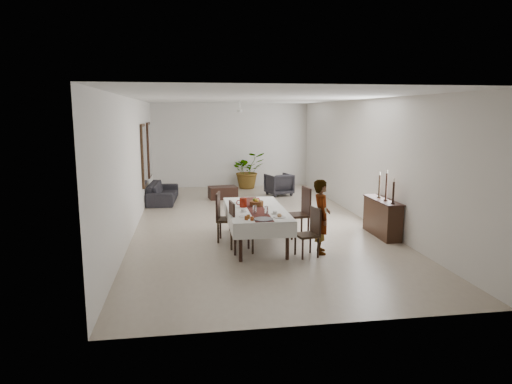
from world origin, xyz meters
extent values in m
cube|color=#AFA18B|center=(0.00, 0.00, 0.00)|extent=(6.00, 12.00, 0.00)
cube|color=silver|center=(0.00, 0.00, 3.20)|extent=(6.00, 12.00, 0.02)
cube|color=silver|center=(0.00, 6.00, 1.60)|extent=(6.00, 0.02, 3.20)
cube|color=silver|center=(0.00, -6.00, 1.60)|extent=(6.00, 0.02, 3.20)
cube|color=silver|center=(-3.00, 0.00, 1.60)|extent=(0.02, 12.00, 3.20)
cube|color=silver|center=(3.00, 0.00, 1.60)|extent=(0.02, 12.00, 3.20)
cube|color=black|center=(-0.24, -2.00, 0.76)|extent=(1.08, 2.52, 0.05)
cylinder|color=black|center=(-0.72, -3.18, 0.37)|extent=(0.07, 0.07, 0.73)
cylinder|color=black|center=(0.20, -3.19, 0.37)|extent=(0.07, 0.07, 0.73)
cylinder|color=black|center=(-0.69, -0.80, 0.37)|extent=(0.07, 0.07, 0.73)
cylinder|color=black|center=(0.23, -0.81, 0.37)|extent=(0.07, 0.07, 0.73)
cube|color=silver|center=(-0.24, -2.00, 0.79)|extent=(1.27, 2.71, 0.01)
cube|color=white|center=(-0.85, -1.99, 0.64)|extent=(0.05, 2.70, 0.31)
cube|color=silver|center=(0.37, -2.01, 0.64)|extent=(0.05, 2.70, 0.31)
cube|color=silver|center=(-0.26, -3.34, 0.64)|extent=(1.23, 0.03, 0.31)
cube|color=silver|center=(-0.22, -0.65, 0.64)|extent=(1.23, 0.03, 0.31)
cube|color=#541E18|center=(-0.24, -2.00, 0.80)|extent=(0.40, 2.62, 0.00)
cylinder|color=maroon|center=(-0.50, -1.84, 0.90)|extent=(0.16, 0.16, 0.21)
torus|color=maroon|center=(-0.59, -1.84, 0.90)|extent=(0.13, 0.02, 0.13)
cylinder|color=white|center=(-0.13, -2.68, 0.88)|extent=(0.07, 0.07, 0.18)
cylinder|color=silver|center=(-0.36, -2.57, 0.88)|extent=(0.07, 0.07, 0.18)
cylinder|color=silver|center=(0.06, -2.63, 0.83)|extent=(0.09, 0.09, 0.06)
cylinder|color=silver|center=(0.06, -2.63, 0.80)|extent=(0.16, 0.16, 0.01)
cylinder|color=silver|center=(-0.56, -2.36, 0.83)|extent=(0.09, 0.09, 0.06)
cylinder|color=white|center=(-0.56, -2.36, 0.80)|extent=(0.16, 0.16, 0.01)
cylinder|color=silver|center=(0.09, -2.94, 0.80)|extent=(0.25, 0.25, 0.02)
sphere|color=tan|center=(0.09, -2.94, 0.83)|extent=(0.09, 0.09, 0.09)
cylinder|color=white|center=(-0.57, -2.78, 0.80)|extent=(0.25, 0.25, 0.02)
cylinder|color=silver|center=(-0.57, -1.42, 0.80)|extent=(0.25, 0.25, 0.02)
cylinder|color=#3F3E43|center=(-0.26, -3.09, 0.81)|extent=(0.38, 0.38, 0.02)
cylinder|color=#953E15|center=(-0.49, -3.12, 0.83)|extent=(0.07, 0.07, 0.08)
cylinder|color=brown|center=(-0.59, -3.06, 0.83)|extent=(0.07, 0.07, 0.08)
cylinder|color=brown|center=(-0.54, -2.95, 0.83)|extent=(0.07, 0.07, 0.08)
cylinder|color=brown|center=(-0.19, -1.74, 0.85)|extent=(0.31, 0.31, 0.10)
sphere|color=maroon|center=(-0.16, -1.72, 0.93)|extent=(0.09, 0.09, 0.09)
sphere|color=#5B7824|center=(-0.23, -1.70, 0.93)|extent=(0.08, 0.08, 0.08)
sphere|color=gold|center=(-0.19, -1.79, 0.93)|extent=(0.09, 0.09, 0.09)
cube|color=black|center=(0.63, -3.05, 0.43)|extent=(0.49, 0.49, 0.05)
cylinder|color=black|center=(0.83, -3.18, 0.21)|extent=(0.05, 0.05, 0.41)
cylinder|color=black|center=(0.76, -2.85, 0.21)|extent=(0.05, 0.05, 0.41)
cylinder|color=black|center=(0.50, -3.25, 0.21)|extent=(0.05, 0.05, 0.41)
cylinder|color=black|center=(0.43, -2.91, 0.21)|extent=(0.05, 0.05, 0.41)
cube|color=black|center=(0.81, -3.01, 0.72)|extent=(0.12, 0.41, 0.53)
cube|color=black|center=(0.78, -1.59, 0.51)|extent=(0.55, 0.55, 0.06)
cylinder|color=black|center=(1.01, -1.76, 0.24)|extent=(0.06, 0.06, 0.48)
cylinder|color=black|center=(0.96, -1.36, 0.24)|extent=(0.06, 0.06, 0.48)
cylinder|color=black|center=(0.61, -1.82, 0.24)|extent=(0.06, 0.06, 0.48)
cylinder|color=black|center=(0.56, -1.42, 0.24)|extent=(0.06, 0.06, 0.48)
cube|color=black|center=(1.01, -1.56, 0.85)|extent=(0.11, 0.49, 0.62)
cube|color=black|center=(-0.62, -2.58, 0.47)|extent=(0.49, 0.49, 0.05)
cylinder|color=black|center=(-0.82, -2.41, 0.22)|extent=(0.05, 0.05, 0.45)
cylinder|color=black|center=(-0.79, -2.78, 0.22)|extent=(0.05, 0.05, 0.45)
cylinder|color=black|center=(-0.46, -2.38, 0.22)|extent=(0.05, 0.05, 0.45)
cylinder|color=black|center=(-0.42, -2.74, 0.22)|extent=(0.05, 0.05, 0.45)
cube|color=black|center=(-0.83, -2.60, 0.78)|extent=(0.08, 0.45, 0.57)
cube|color=black|center=(-0.84, -1.70, 0.49)|extent=(0.55, 0.55, 0.05)
cylinder|color=black|center=(-0.98, -1.47, 0.23)|extent=(0.06, 0.06, 0.46)
cylinder|color=black|center=(-1.06, -1.84, 0.23)|extent=(0.06, 0.06, 0.46)
cylinder|color=black|center=(-0.61, -1.55, 0.23)|extent=(0.06, 0.06, 0.46)
cylinder|color=black|center=(-0.69, -1.92, 0.23)|extent=(0.06, 0.06, 0.46)
cube|color=black|center=(-1.04, -1.65, 0.81)|extent=(0.14, 0.47, 0.59)
imported|color=#96979E|center=(0.97, -2.87, 0.76)|extent=(0.45, 0.61, 1.53)
cube|color=black|center=(2.78, -1.78, 0.42)|extent=(0.37, 1.39, 0.83)
cube|color=black|center=(2.78, -1.78, 0.85)|extent=(0.41, 1.45, 0.03)
cylinder|color=black|center=(2.78, -2.29, 0.88)|extent=(0.09, 0.09, 0.03)
cylinder|color=black|center=(2.78, -2.29, 1.12)|extent=(0.05, 0.05, 0.46)
cylinder|color=white|center=(2.78, -2.29, 1.39)|extent=(0.03, 0.03, 0.07)
cylinder|color=black|center=(2.78, -1.92, 0.88)|extent=(0.09, 0.09, 0.03)
cylinder|color=black|center=(2.78, -1.92, 1.19)|extent=(0.05, 0.05, 0.60)
cylinder|color=beige|center=(2.78, -1.92, 1.53)|extent=(0.03, 0.03, 0.07)
cylinder|color=black|center=(2.78, -1.55, 0.88)|extent=(0.09, 0.09, 0.03)
cylinder|color=black|center=(2.78, -1.55, 1.15)|extent=(0.05, 0.05, 0.51)
cylinder|color=beige|center=(2.78, -1.55, 1.44)|extent=(0.03, 0.03, 0.07)
imported|color=#242126|center=(-2.50, 3.21, 0.31)|extent=(0.95, 2.16, 0.62)
imported|color=#2B292E|center=(1.47, 3.83, 0.38)|extent=(1.01, 1.02, 0.75)
cube|color=black|center=(-0.53, 3.46, 0.20)|extent=(0.99, 0.72, 0.41)
imported|color=#2A5F26|center=(0.59, 5.48, 0.69)|extent=(1.46, 1.34, 1.38)
cube|color=black|center=(-2.96, 2.20, 1.60)|extent=(0.06, 1.05, 1.85)
cube|color=silver|center=(-2.92, 2.20, 1.60)|extent=(0.01, 0.90, 1.70)
cube|color=black|center=(-2.96, 4.30, 1.60)|extent=(0.06, 1.05, 1.85)
cube|color=silver|center=(-2.92, 4.30, 1.60)|extent=(0.01, 0.90, 1.70)
cylinder|color=white|center=(0.00, 3.00, 3.10)|extent=(0.04, 0.04, 0.20)
cylinder|color=white|center=(0.00, 3.00, 2.90)|extent=(0.16, 0.16, 0.08)
cube|color=white|center=(0.00, 3.35, 2.90)|extent=(0.10, 0.55, 0.01)
cube|color=silver|center=(0.00, 2.65, 2.90)|extent=(0.10, 0.55, 0.01)
cube|color=silver|center=(0.35, 3.00, 2.90)|extent=(0.55, 0.10, 0.01)
cube|color=silver|center=(-0.35, 3.00, 2.90)|extent=(0.55, 0.10, 0.01)
camera|label=1|loc=(-1.71, -11.61, 2.85)|focal=32.00mm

